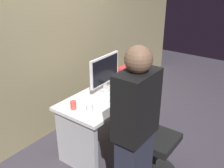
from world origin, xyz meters
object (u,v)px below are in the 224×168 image
office_chair (151,140)px  keyboard (110,98)px  desk (109,110)px  person_at_desk (135,136)px  book_stack (126,73)px  monitor (105,71)px  mouse (125,89)px  cup_near_keyboard (90,108)px  cup_by_monitor (73,105)px

office_chair → keyboard: office_chair is taller
desk → office_chair: size_ratio=1.42×
person_at_desk → keyboard: person_at_desk is taller
book_stack → monitor: bearing=176.0°
mouse → cup_near_keyboard: cup_near_keyboard is taller
cup_near_keyboard → desk: bearing=12.5°
person_at_desk → monitor: (0.74, 0.91, 0.15)m
office_chair → book_stack: (0.63, 0.77, 0.41)m
cup_near_keyboard → monitor: bearing=21.8°
person_at_desk → mouse: person_at_desk is taller
monitor → mouse: 0.35m
keyboard → desk: bearing=40.4°
desk → cup_near_keyboard: size_ratio=13.50×
person_at_desk → mouse: bearing=38.0°
office_chair → person_at_desk: 0.69m
desk → cup_by_monitor: bearing=170.3°
mouse → cup_by_monitor: bearing=165.9°
book_stack → desk: bearing=-170.7°
keyboard → monitor: bearing=48.7°
keyboard → cup_by_monitor: bearing=156.5°
desk → monitor: bearing=58.4°
person_at_desk → cup_by_monitor: 0.90m
desk → cup_near_keyboard: bearing=-167.5°
keyboard → cup_near_keyboard: size_ratio=4.36×
cup_by_monitor → desk: bearing=-9.7°
mouse → book_stack: book_stack is taller
monitor → cup_by_monitor: monitor is taller
office_chair → person_at_desk: bearing=-168.1°
office_chair → keyboard: 0.68m
desk → office_chair: office_chair is taller
person_at_desk → cup_near_keyboard: 0.72m
cup_by_monitor → monitor: bearing=2.1°
person_at_desk → cup_by_monitor: size_ratio=17.34×
mouse → monitor: bearing=126.0°
desk → cup_near_keyboard: cup_near_keyboard is taller
keyboard → book_stack: size_ratio=1.92×
office_chair → cup_near_keyboard: size_ratio=9.53×
monitor → keyboard: size_ratio=1.26×
keyboard → mouse: bearing=-4.5°
monitor → book_stack: (0.43, -0.03, -0.16)m
cup_by_monitor → keyboard: bearing=-21.7°
monitor → cup_by_monitor: (-0.60, -0.02, -0.21)m
desk → office_chair: 0.70m
cup_by_monitor → mouse: bearing=-14.1°
office_chair → monitor: size_ratio=1.74×
monitor → mouse: (0.15, -0.21, -0.24)m
keyboard → cup_near_keyboard: cup_near_keyboard is taller
person_at_desk → keyboard: size_ratio=3.81×
desk → monitor: monitor is taller
cup_near_keyboard → cup_by_monitor: size_ratio=1.04×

